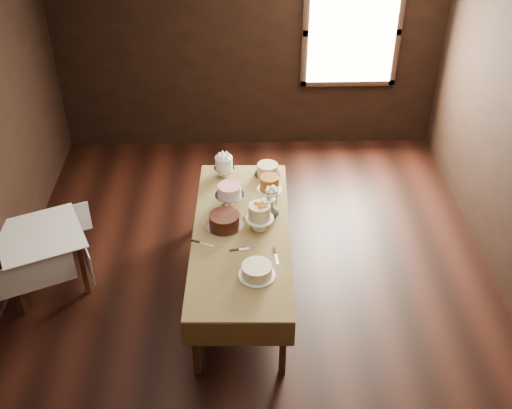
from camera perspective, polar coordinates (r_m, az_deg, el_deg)
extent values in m
cube|color=black|center=(6.35, 0.06, -8.02)|extent=(5.00, 6.00, 0.01)
cube|color=beige|center=(4.84, 0.08, 16.54)|extent=(5.00, 6.00, 0.01)
cube|color=black|center=(8.14, -0.65, 14.29)|extent=(5.00, 0.02, 2.80)
cube|color=#FFEABF|center=(8.14, 8.88, 15.39)|extent=(1.10, 0.05, 1.30)
cube|color=#3F2718|center=(5.43, -5.61, -12.99)|extent=(0.06, 0.06, 0.66)
cube|color=#3F2718|center=(7.05, -4.18, 0.50)|extent=(0.06, 0.06, 0.66)
cube|color=#3F2718|center=(5.41, 2.48, -13.04)|extent=(0.06, 0.06, 0.66)
cube|color=#3F2718|center=(7.04, 1.89, 0.49)|extent=(0.06, 0.06, 0.66)
cube|color=#3F2718|center=(5.94, -1.38, -2.72)|extent=(0.94, 2.32, 0.04)
cube|color=olive|center=(5.93, -1.38, -2.53)|extent=(1.00, 2.38, 0.01)
cube|color=#3F2718|center=(6.34, -20.94, -7.36)|extent=(0.06, 0.06, 0.60)
cube|color=#3F2718|center=(6.82, -21.69, -4.14)|extent=(0.06, 0.06, 0.60)
cube|color=#3F2718|center=(6.36, -15.64, -5.94)|extent=(0.06, 0.06, 0.60)
cube|color=#3F2718|center=(6.83, -16.77, -2.83)|extent=(0.06, 0.06, 0.60)
cube|color=#3F2718|center=(6.38, -19.32, -2.83)|extent=(0.93, 0.93, 0.04)
cube|color=white|center=(6.37, -19.37, -2.64)|extent=(1.04, 1.04, 0.01)
cylinder|color=silver|center=(6.70, -2.96, 3.12)|extent=(0.22, 0.22, 0.11)
cylinder|color=silver|center=(6.63, -2.99, 3.99)|extent=(0.24, 0.24, 0.13)
cylinder|color=silver|center=(6.72, 1.07, 2.78)|extent=(0.28, 0.28, 0.01)
cylinder|color=tan|center=(6.68, 1.07, 3.26)|extent=(0.31, 0.31, 0.12)
cylinder|color=silver|center=(6.25, -2.46, 0.53)|extent=(0.30, 0.30, 0.12)
cylinder|color=silver|center=(6.18, -2.48, 1.38)|extent=(0.34, 0.34, 0.10)
cylinder|color=white|center=(6.29, 1.24, 0.95)|extent=(0.26, 0.26, 0.14)
cylinder|color=#9E5416|center=(6.21, 1.26, 2.06)|extent=(0.27, 0.27, 0.15)
cylinder|color=silver|center=(5.99, -2.93, -1.97)|extent=(0.35, 0.35, 0.01)
cylinder|color=#3C150C|center=(5.94, -2.95, -1.45)|extent=(0.31, 0.31, 0.12)
cylinder|color=white|center=(5.92, 0.33, -1.67)|extent=(0.28, 0.28, 0.13)
cylinder|color=beige|center=(5.84, 0.33, -0.58)|extent=(0.27, 0.27, 0.15)
cylinder|color=white|center=(5.44, 0.08, -6.54)|extent=(0.33, 0.33, 0.01)
cylinder|color=#F4EABD|center=(5.40, 0.08, -6.09)|extent=(0.37, 0.37, 0.10)
cube|color=silver|center=(5.72, -0.84, -4.09)|extent=(0.24, 0.06, 0.01)
cube|color=silver|center=(5.61, 1.90, -5.03)|extent=(0.04, 0.24, 0.01)
cube|color=silver|center=(6.13, -1.42, -0.90)|extent=(0.14, 0.22, 0.01)
cube|color=silver|center=(6.17, 1.58, -0.64)|extent=(0.22, 0.15, 0.01)
cube|color=silver|center=(5.78, -4.57, -3.69)|extent=(0.23, 0.12, 0.01)
imported|color=#2D2823|center=(6.05, 1.46, -0.63)|extent=(0.19, 0.19, 0.15)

